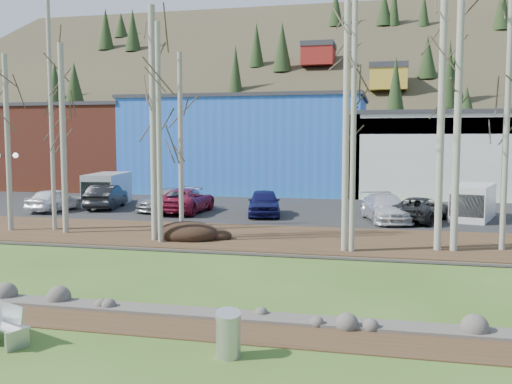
% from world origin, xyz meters
% --- Properties ---
extents(ground, '(200.00, 200.00, 0.00)m').
position_xyz_m(ground, '(0.00, 0.00, 0.00)').
color(ground, '#37551C').
rests_on(ground, ground).
extents(dirt_strip, '(80.00, 1.80, 0.03)m').
position_xyz_m(dirt_strip, '(0.00, 2.10, 0.01)').
color(dirt_strip, '#382616').
rests_on(dirt_strip, ground).
extents(near_bank_rocks, '(80.00, 0.80, 0.50)m').
position_xyz_m(near_bank_rocks, '(0.00, 3.10, 0.00)').
color(near_bank_rocks, '#47423D').
rests_on(near_bank_rocks, ground).
extents(river, '(80.00, 8.00, 0.90)m').
position_xyz_m(river, '(0.00, 7.20, 0.00)').
color(river, black).
rests_on(river, ground).
extents(far_bank_rocks, '(80.00, 0.80, 0.46)m').
position_xyz_m(far_bank_rocks, '(0.00, 11.30, 0.00)').
color(far_bank_rocks, '#47423D').
rests_on(far_bank_rocks, ground).
extents(far_bank, '(80.00, 7.00, 0.15)m').
position_xyz_m(far_bank, '(0.00, 14.50, 0.07)').
color(far_bank, '#382616').
rests_on(far_bank, ground).
extents(parking_lot, '(80.00, 14.00, 0.14)m').
position_xyz_m(parking_lot, '(0.00, 25.00, 0.07)').
color(parking_lot, black).
rests_on(parking_lot, ground).
extents(building_brick, '(16.32, 12.24, 7.80)m').
position_xyz_m(building_brick, '(-24.00, 39.00, 3.91)').
color(building_brick, brown).
rests_on(building_brick, ground).
extents(building_blue, '(20.40, 12.24, 8.30)m').
position_xyz_m(building_blue, '(-6.00, 39.00, 4.16)').
color(building_blue, blue).
rests_on(building_blue, ground).
extents(building_white, '(18.36, 12.24, 6.80)m').
position_xyz_m(building_white, '(12.00, 38.98, 3.41)').
color(building_white, silver).
rests_on(building_white, ground).
extents(hillside, '(160.00, 72.00, 35.00)m').
position_xyz_m(hillside, '(0.00, 84.00, 17.50)').
color(hillside, '#363120').
rests_on(hillside, ground).
extents(litter_bin, '(0.68, 0.68, 0.90)m').
position_xyz_m(litter_bin, '(2.85, 0.48, 0.45)').
color(litter_bin, '#B0B2B5').
rests_on(litter_bin, ground).
extents(seagull, '(0.39, 0.20, 0.29)m').
position_xyz_m(seagull, '(-3.39, 1.54, 0.16)').
color(seagull, gold).
rests_on(seagull, ground).
extents(dirt_mound, '(2.91, 2.05, 0.57)m').
position_xyz_m(dirt_mound, '(-2.65, 13.22, 0.44)').
color(dirt_mound, black).
rests_on(dirt_mound, far_bank).
extents(birch_0, '(0.25, 0.25, 8.55)m').
position_xyz_m(birch_0, '(-12.00, 13.64, 4.42)').
color(birch_0, '#AFAB9D').
rests_on(birch_0, far_bank).
extents(birch_1, '(0.20, 0.20, 11.20)m').
position_xyz_m(birch_1, '(-9.99, 14.27, 5.75)').
color(birch_1, '#AFAB9D').
rests_on(birch_1, far_bank).
extents(birch_2, '(0.27, 0.27, 8.92)m').
position_xyz_m(birch_2, '(-8.92, 13.54, 4.61)').
color(birch_2, '#AFAB9D').
rests_on(birch_2, far_bank).
extents(birch_3, '(0.23, 0.23, 9.40)m').
position_xyz_m(birch_3, '(-3.51, 12.19, 4.85)').
color(birch_3, '#AFAB9D').
rests_on(birch_3, far_bank).
extents(birch_4, '(0.30, 0.30, 10.21)m').
position_xyz_m(birch_4, '(-3.99, 12.69, 5.25)').
color(birch_4, '#AFAB9D').
rests_on(birch_4, far_bank).
extents(birch_5, '(0.21, 0.21, 8.33)m').
position_xyz_m(birch_5, '(-3.09, 13.67, 4.32)').
color(birch_5, '#AFAB9D').
rests_on(birch_5, far_bank).
extents(birch_6, '(0.22, 0.22, 10.24)m').
position_xyz_m(birch_6, '(4.73, 11.93, 5.27)').
color(birch_6, '#AFAB9D').
rests_on(birch_6, far_bank).
extents(birch_7, '(0.29, 0.29, 11.40)m').
position_xyz_m(birch_7, '(8.08, 12.98, 5.85)').
color(birch_7, '#AFAB9D').
rests_on(birch_7, far_bank).
extents(birch_8, '(0.27, 0.27, 10.44)m').
position_xyz_m(birch_8, '(4.43, 12.02, 5.37)').
color(birch_8, '#AFAB9D').
rests_on(birch_8, far_bank).
extents(birch_9, '(0.24, 0.24, 10.74)m').
position_xyz_m(birch_9, '(10.63, 13.65, 5.52)').
color(birch_9, '#AFAB9D').
rests_on(birch_9, far_bank).
extents(birch_10, '(0.29, 0.29, 11.40)m').
position_xyz_m(birch_10, '(8.70, 12.98, 5.85)').
color(birch_10, '#AFAB9D').
rests_on(birch_10, far_bank).
extents(street_lamp, '(1.33, 0.68, 3.64)m').
position_xyz_m(street_lamp, '(-16.96, 20.21, 3.00)').
color(street_lamp, '#262628').
rests_on(street_lamp, parking_lot).
extents(car_0, '(2.06, 4.32, 1.43)m').
position_xyz_m(car_0, '(-14.12, 20.87, 0.85)').
color(car_0, white).
rests_on(car_0, parking_lot).
extents(car_1, '(2.52, 4.90, 1.54)m').
position_xyz_m(car_1, '(-11.67, 22.87, 0.91)').
color(car_1, black).
rests_on(car_1, parking_lot).
extents(car_2, '(2.51, 5.35, 1.48)m').
position_xyz_m(car_2, '(-5.92, 21.95, 0.88)').
color(car_2, maroon).
rests_on(car_2, parking_lot).
extents(car_3, '(3.49, 5.19, 1.40)m').
position_xyz_m(car_3, '(-7.30, 22.72, 0.84)').
color(car_3, '#919398').
rests_on(car_3, parking_lot).
extents(car_4, '(2.71, 4.78, 1.53)m').
position_xyz_m(car_4, '(-0.95, 21.70, 0.91)').
color(car_4, '#171751').
rests_on(car_4, parking_lot).
extents(car_5, '(3.71, 5.28, 1.34)m').
position_xyz_m(car_5, '(7.84, 21.24, 0.81)').
color(car_5, '#252627').
rests_on(car_5, parking_lot).
extents(car_6, '(3.25, 5.42, 1.47)m').
position_xyz_m(car_6, '(6.01, 20.88, 0.88)').
color(car_6, silver).
rests_on(car_6, parking_lot).
extents(van_white, '(3.04, 4.78, 1.94)m').
position_xyz_m(van_white, '(10.73, 22.66, 1.11)').
color(van_white, white).
rests_on(van_white, parking_lot).
extents(van_grey, '(2.86, 5.19, 2.15)m').
position_xyz_m(van_grey, '(-12.57, 24.65, 1.22)').
color(van_grey, '#B4B7B9').
rests_on(van_grey, parking_lot).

